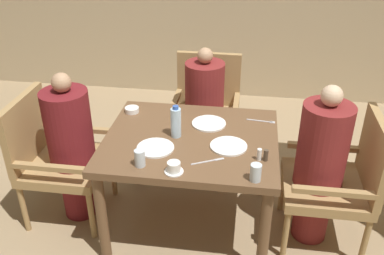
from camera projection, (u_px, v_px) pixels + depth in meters
ground_plane at (191, 222)px, 3.18m from camera, size 16.00×16.00×0.00m
dining_table at (191, 150)px, 2.87m from camera, size 1.14×0.97×0.73m
chair_left_side at (53, 154)px, 3.06m from camera, size 0.56×0.56×0.94m
diner_in_left_chair at (72, 146)px, 3.00m from camera, size 0.32×0.32×1.14m
chair_far_side at (206, 107)px, 3.72m from camera, size 0.56×0.56×0.94m
diner_in_far_chair at (204, 109)px, 3.56m from camera, size 0.32×0.32×1.09m
chair_right_side at (341, 178)px, 2.81m from camera, size 0.56×0.56×0.94m
diner_in_right_chair at (320, 165)px, 2.78m from camera, size 0.32×0.32×1.16m
plate_main_left at (155, 148)px, 2.70m from camera, size 0.24×0.24×0.01m
plate_main_right at (229, 146)px, 2.72m from camera, size 0.24×0.24×0.01m
plate_dessert_center at (209, 123)px, 2.98m from camera, size 0.24×0.24×0.01m
teacup_with_saucer at (174, 168)px, 2.47m from camera, size 0.11×0.11×0.07m
bowl_small at (132, 110)px, 3.14m from camera, size 0.10×0.10×0.04m
water_bottle at (176, 122)px, 2.79m from camera, size 0.07×0.07×0.22m
glass_tall_near at (256, 173)px, 2.39m from camera, size 0.06×0.06×0.10m
glass_tall_mid at (140, 158)px, 2.52m from camera, size 0.06×0.06×0.10m
salt_shaker at (259, 155)px, 2.57m from camera, size 0.03×0.03×0.08m
pepper_shaker at (266, 155)px, 2.57m from camera, size 0.03×0.03×0.07m
fork_beside_plate at (264, 121)px, 3.02m from camera, size 0.20×0.04×0.00m
knife_beside_plate at (209, 161)px, 2.58m from camera, size 0.20×0.11×0.00m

